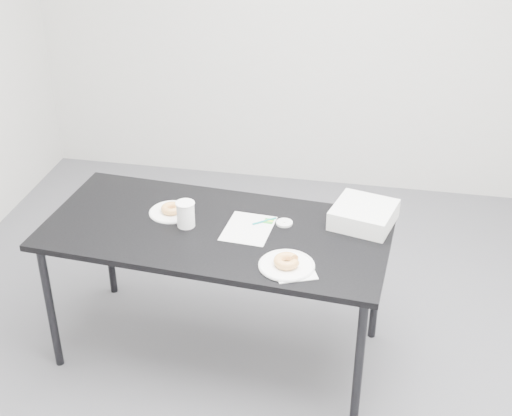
% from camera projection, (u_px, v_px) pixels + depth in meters
% --- Properties ---
extents(floor, '(4.00, 4.00, 0.00)m').
position_uv_depth(floor, '(251.00, 345.00, 3.91)').
color(floor, '#515156').
rests_on(floor, ground).
extents(wall_back, '(4.00, 0.02, 2.70)m').
position_uv_depth(wall_back, '(307.00, 7.00, 4.94)').
color(wall_back, silver).
rests_on(wall_back, floor).
extents(table, '(1.75, 0.92, 0.77)m').
position_uv_depth(table, '(216.00, 238.00, 3.52)').
color(table, black).
rests_on(table, floor).
extents(scorecard, '(0.25, 0.30, 0.00)m').
position_uv_depth(scorecard, '(248.00, 228.00, 3.49)').
color(scorecard, white).
rests_on(scorecard, table).
extents(logo_patch, '(0.05, 0.05, 0.00)m').
position_uv_depth(logo_patch, '(269.00, 221.00, 3.55)').
color(logo_patch, green).
rests_on(logo_patch, scorecard).
extents(pen, '(0.11, 0.09, 0.01)m').
position_uv_depth(pen, '(264.00, 221.00, 3.54)').
color(pen, '#0B7D7D').
rests_on(pen, scorecard).
extents(napkin, '(0.23, 0.23, 0.00)m').
position_uv_depth(napkin, '(294.00, 270.00, 3.18)').
color(napkin, white).
rests_on(napkin, table).
extents(plate_near, '(0.25, 0.25, 0.01)m').
position_uv_depth(plate_near, '(287.00, 265.00, 3.20)').
color(plate_near, white).
rests_on(plate_near, napkin).
extents(donut_near, '(0.15, 0.15, 0.04)m').
position_uv_depth(donut_near, '(287.00, 261.00, 3.19)').
color(donut_near, '#E29447').
rests_on(donut_near, plate_near).
extents(plate_far, '(0.23, 0.23, 0.01)m').
position_uv_depth(plate_far, '(172.00, 212.00, 3.62)').
color(plate_far, white).
rests_on(plate_far, table).
extents(donut_far, '(0.13, 0.13, 0.04)m').
position_uv_depth(donut_far, '(172.00, 209.00, 3.61)').
color(donut_far, '#E29447').
rests_on(donut_far, plate_far).
extents(coffee_cup, '(0.09, 0.09, 0.13)m').
position_uv_depth(coffee_cup, '(186.00, 214.00, 3.48)').
color(coffee_cup, white).
rests_on(coffee_cup, table).
extents(cup_lid, '(0.08, 0.08, 0.01)m').
position_uv_depth(cup_lid, '(284.00, 223.00, 3.53)').
color(cup_lid, white).
rests_on(cup_lid, table).
extents(bakery_box, '(0.35, 0.35, 0.10)m').
position_uv_depth(bakery_box, '(364.00, 215.00, 3.51)').
color(bakery_box, silver).
rests_on(bakery_box, table).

